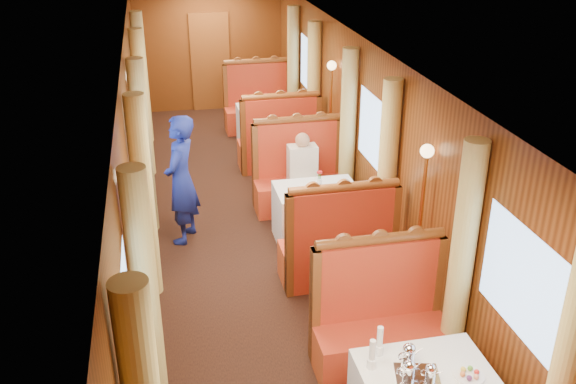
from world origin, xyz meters
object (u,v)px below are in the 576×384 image
object	(u,v)px
banquette_mid_fwd	(338,250)
rose_vase_mid	(319,176)
steward	(181,180)
tea_tray	(417,375)
teapot_left	(409,372)
teapot_back	(409,356)
banquette_far_fwd	(279,144)
teapot_right	(430,374)
passenger	(303,166)
fruit_plate	(469,375)
rose_vase_far	(266,97)
table_mid	(316,214)
banquette_near_aft	(380,326)
banquette_far_aft	(259,108)
banquette_mid_aft	(299,180)
table_far	(268,127)

from	to	relation	value
banquette_mid_fwd	rose_vase_mid	world-z (taller)	banquette_mid_fwd
banquette_mid_fwd	steward	bearing A→B (deg)	140.28
tea_tray	teapot_left	xyz separation A→B (m)	(-0.08, -0.02, 0.06)
teapot_back	banquette_far_fwd	bearing A→B (deg)	83.13
teapot_right	passenger	size ratio (longest dim) A/B	0.18
fruit_plate	rose_vase_mid	bearing A→B (deg)	94.27
rose_vase_far	table_mid	bearing A→B (deg)	-89.46
rose_vase_far	steward	xyz separation A→B (m)	(-1.65, -3.13, -0.07)
banquette_near_aft	fruit_plate	world-z (taller)	banquette_near_aft
banquette_far_aft	teapot_back	size ratio (longest dim) A/B	7.52
banquette_far_aft	rose_vase_far	world-z (taller)	banquette_far_aft
teapot_left	rose_vase_mid	world-z (taller)	rose_vase_mid
rose_vase_far	passenger	size ratio (longest dim) A/B	0.47
table_mid	teapot_back	size ratio (longest dim) A/B	5.89
teapot_left	teapot_right	distance (m)	0.16
banquette_far_aft	fruit_plate	distance (m)	8.18
steward	banquette_mid_aft	bearing A→B (deg)	132.63
banquette_mid_fwd	teapot_left	size ratio (longest dim) A/B	8.53
banquette_far_fwd	teapot_back	world-z (taller)	banquette_far_fwd
tea_tray	rose_vase_mid	size ratio (longest dim) A/B	0.94
banquette_near_aft	teapot_right	size ratio (longest dim) A/B	9.58
teapot_back	rose_vase_mid	bearing A→B (deg)	81.88
teapot_right	table_far	bearing A→B (deg)	107.35
banquette_mid_fwd	rose_vase_mid	distance (m)	1.11
banquette_mid_aft	rose_vase_mid	size ratio (longest dim) A/B	3.72
banquette_mid_aft	teapot_back	world-z (taller)	banquette_mid_aft
banquette_mid_aft	steward	xyz separation A→B (m)	(-1.69, -0.63, 0.43)
banquette_mid_fwd	tea_tray	world-z (taller)	banquette_mid_fwd
table_mid	teapot_right	world-z (taller)	teapot_right
banquette_mid_fwd	teapot_right	size ratio (longest dim) A/B	9.58
banquette_far_fwd	passenger	bearing A→B (deg)	-90.00
banquette_mid_fwd	table_far	bearing A→B (deg)	90.00
teapot_left	passenger	world-z (taller)	passenger
banquette_far_aft	rose_vase_mid	xyz separation A→B (m)	(0.03, -4.53, 0.50)
banquette_far_fwd	table_mid	bearing A→B (deg)	-90.00
table_mid	banquette_far_fwd	distance (m)	2.49
table_far	rose_vase_far	xyz separation A→B (m)	(-0.03, 0.02, 0.55)
rose_vase_far	teapot_back	bearing A→B (deg)	-90.65
table_mid	rose_vase_far	size ratio (longest dim) A/B	2.92
steward	passenger	size ratio (longest dim) A/B	2.25
teapot_back	fruit_plate	world-z (taller)	teapot_back
passenger	teapot_right	bearing A→B (deg)	-90.24
table_mid	tea_tray	bearing A→B (deg)	-91.55
teapot_right	banquette_far_aft	bearing A→B (deg)	107.37
rose_vase_far	table_far	bearing A→B (deg)	-28.17
banquette_far_aft	teapot_back	bearing A→B (deg)	-90.81
teapot_right	rose_vase_far	bearing A→B (deg)	107.61
banquette_mid_aft	passenger	world-z (taller)	banquette_mid_aft
teapot_right	passenger	bearing A→B (deg)	107.25
banquette_far_fwd	teapot_right	size ratio (longest dim) A/B	9.58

